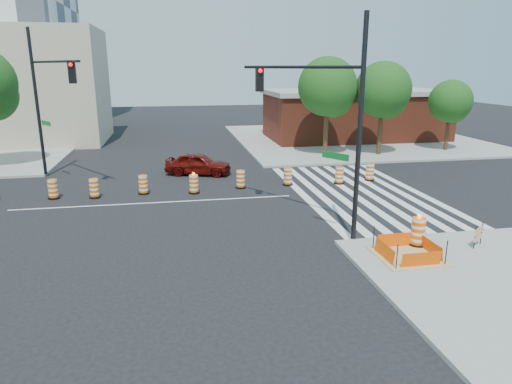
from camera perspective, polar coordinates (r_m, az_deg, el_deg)
ground at (r=23.76m, az=-12.41°, el=-1.31°), size 120.00×120.00×0.00m
sidewalk_ne at (r=44.70m, az=12.07°, el=6.56°), size 22.00×22.00×0.15m
crosswalk_east at (r=25.76m, az=12.68°, el=-0.01°), size 6.75×13.50×0.01m
lane_centerline at (r=23.76m, az=-12.41°, el=-1.30°), size 14.00×0.12×0.01m
excavation_pit at (r=17.22m, az=18.41°, el=-7.48°), size 2.20×2.20×0.90m
brick_storefront at (r=44.42m, az=12.23°, el=9.41°), size 16.50×8.50×4.60m
beige_midrise at (r=46.64m, az=-27.28°, el=11.67°), size 14.00×10.00×10.00m
red_coupe at (r=29.38m, az=-7.23°, el=3.53°), size 4.45×2.84×1.41m
signal_pole_se at (r=18.37m, az=8.37°, el=10.45°), size 3.56×5.44×8.41m
signal_pole_nw at (r=29.29m, az=-24.69°, el=11.45°), size 3.78×5.62×8.77m
pit_drum at (r=18.18m, az=19.59°, el=-4.83°), size 0.65×0.65×1.27m
barricade at (r=19.05m, az=26.05°, el=-4.73°), size 0.64×0.46×0.89m
tree_north_c at (r=35.10m, az=8.97°, el=12.47°), size 4.38×4.38×7.45m
tree_north_d at (r=36.23m, az=15.60°, el=11.84°), size 4.19×4.19×7.12m
tree_north_e at (r=39.97m, az=23.14°, el=10.11°), size 3.39×3.37×5.73m
median_drum_2 at (r=26.05m, az=-24.03°, el=0.25°), size 0.60×0.60×1.02m
median_drum_3 at (r=25.43m, az=-19.56°, el=0.36°), size 0.60×0.60×1.02m
median_drum_4 at (r=25.44m, az=-13.90°, el=0.82°), size 0.60×0.60×1.02m
median_drum_5 at (r=25.04m, az=-7.77°, el=0.93°), size 0.60×0.60×1.18m
median_drum_6 at (r=25.90m, az=-1.93°, el=1.53°), size 0.60×0.60×1.02m
median_drum_7 at (r=26.60m, az=3.99°, el=1.87°), size 0.60×0.60×1.02m
median_drum_8 at (r=27.28m, az=10.38°, el=1.99°), size 0.60×0.60×1.02m
median_drum_9 at (r=28.47m, az=14.05°, el=2.34°), size 0.60×0.60×1.02m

